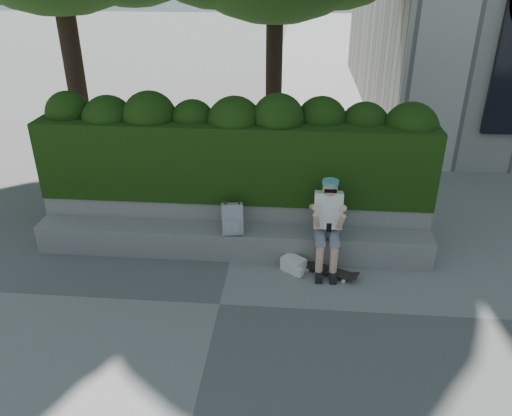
# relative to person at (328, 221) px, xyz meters

# --- Properties ---
(ground) EXTENTS (80.00, 80.00, 0.00)m
(ground) POSITION_rel_person_xyz_m (-1.43, -1.07, -0.75)
(ground) COLOR slate
(ground) RESTS_ON ground
(bench_ledge) EXTENTS (6.00, 0.45, 0.45)m
(bench_ledge) POSITION_rel_person_xyz_m (-1.43, 0.18, -0.53)
(bench_ledge) COLOR gray
(bench_ledge) RESTS_ON ground
(planter_wall) EXTENTS (6.00, 0.50, 0.75)m
(planter_wall) POSITION_rel_person_xyz_m (-1.43, 0.66, -0.38)
(planter_wall) COLOR gray
(planter_wall) RESTS_ON ground
(hedge) EXTENTS (6.00, 1.00, 1.20)m
(hedge) POSITION_rel_person_xyz_m (-1.43, 0.88, 0.60)
(hedge) COLOR black
(hedge) RESTS_ON planter_wall
(person) EXTENTS (0.40, 0.76, 1.38)m
(person) POSITION_rel_person_xyz_m (0.00, 0.00, 0.00)
(person) COLOR slate
(person) RESTS_ON ground
(skateboard) EXTENTS (0.81, 0.52, 0.08)m
(skateboard) POSITION_rel_person_xyz_m (0.03, -0.23, -0.68)
(skateboard) COLOR black
(skateboard) RESTS_ON ground
(backpack_plaid) EXTENTS (0.34, 0.22, 0.46)m
(backpack_plaid) POSITION_rel_person_xyz_m (-1.39, 0.08, -0.07)
(backpack_plaid) COLOR #A7A7AC
(backpack_plaid) RESTS_ON bench_ledge
(backpack_ground) EXTENTS (0.39, 0.38, 0.21)m
(backpack_ground) POSITION_rel_person_xyz_m (-0.47, -0.18, -0.65)
(backpack_ground) COLOR beige
(backpack_ground) RESTS_ON ground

